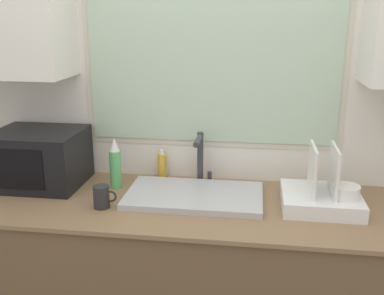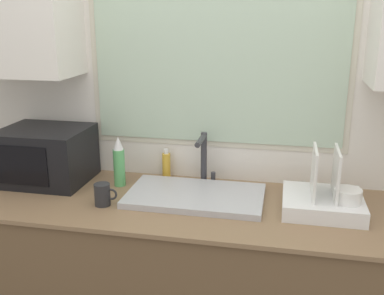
% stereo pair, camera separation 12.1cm
% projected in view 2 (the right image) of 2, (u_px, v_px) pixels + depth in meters
% --- Properties ---
extents(countertop, '(2.36, 0.71, 0.90)m').
position_uv_depth(countertop, '(203.00, 286.00, 2.23)').
color(countertop, brown).
rests_on(countertop, ground_plane).
extents(wall_back, '(6.00, 0.38, 2.60)m').
position_uv_depth(wall_back, '(216.00, 86.00, 2.27)').
color(wall_back, silver).
rests_on(wall_back, ground_plane).
extents(sink_basin, '(0.65, 0.38, 0.03)m').
position_uv_depth(sink_basin, '(195.00, 196.00, 2.15)').
color(sink_basin, '#B2B2B7').
rests_on(sink_basin, countertop).
extents(faucet, '(0.08, 0.19, 0.27)m').
position_uv_depth(faucet, '(204.00, 154.00, 2.29)').
color(faucet, '#333338').
rests_on(faucet, countertop).
extents(microwave, '(0.44, 0.37, 0.28)m').
position_uv_depth(microwave, '(46.00, 155.00, 2.35)').
color(microwave, black).
rests_on(microwave, countertop).
extents(dish_rack, '(0.35, 0.33, 0.29)m').
position_uv_depth(dish_rack, '(325.00, 199.00, 2.01)').
color(dish_rack, white).
rests_on(dish_rack, countertop).
extents(spray_bottle, '(0.06, 0.06, 0.26)m').
position_uv_depth(spray_bottle, '(119.00, 162.00, 2.29)').
color(spray_bottle, '#59B266').
rests_on(spray_bottle, countertop).
extents(soap_bottle, '(0.04, 0.04, 0.16)m').
position_uv_depth(soap_bottle, '(166.00, 165.00, 2.41)').
color(soap_bottle, gold).
rests_on(soap_bottle, countertop).
extents(mug_near_sink, '(0.11, 0.07, 0.10)m').
position_uv_depth(mug_near_sink, '(103.00, 195.00, 2.07)').
color(mug_near_sink, '#262628').
rests_on(mug_near_sink, countertop).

